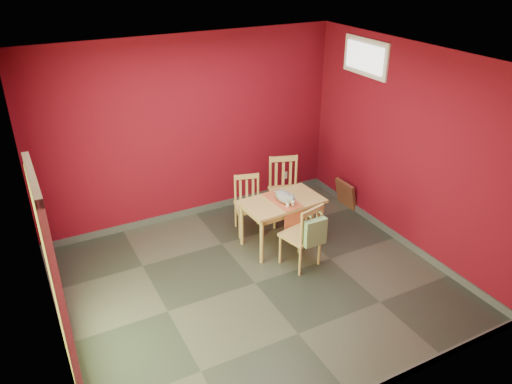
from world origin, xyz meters
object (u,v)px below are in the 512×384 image
dining_table (282,206)px  picture_frame (346,194)px  chair_far_right (285,190)px  tote_bag (315,232)px  chair_near (303,235)px  cat (284,195)px  chair_far_left (249,204)px

dining_table → picture_frame: dining_table is taller
chair_far_right → tote_bag: (-0.37, -1.34, 0.10)m
chair_near → cat: bearing=85.9°
chair_far_left → picture_frame: 1.69m
chair_far_left → chair_near: 1.13m
chair_near → cat: chair_near is taller
chair_near → tote_bag: (0.03, -0.21, 0.14)m
chair_far_left → tote_bag: 1.35m
dining_table → chair_near: 0.59m
chair_far_left → chair_near: size_ratio=0.93×
chair_far_right → tote_bag: chair_far_right is taller
chair_near → picture_frame: 1.82m
dining_table → chair_near: chair_near is taller
chair_far_right → chair_near: 1.20m
dining_table → tote_bag: size_ratio=2.65×
dining_table → picture_frame: (1.44, 0.46, -0.37)m
tote_bag → picture_frame: 1.94m
cat → picture_frame: bearing=17.6°
chair_far_left → chair_far_right: (0.61, 0.02, 0.07)m
dining_table → cat: 0.19m
dining_table → chair_far_left: chair_far_left is taller
chair_far_left → chair_near: chair_near is taller
chair_near → chair_far_right: bearing=70.3°
chair_far_left → tote_bag: tote_bag is taller
cat → dining_table: bearing=101.4°
tote_bag → picture_frame: tote_bag is taller
chair_far_right → chair_near: chair_far_right is taller
chair_far_right → cat: (-0.36, -0.58, 0.27)m
chair_far_right → tote_bag: bearing=-105.5°
chair_far_right → cat: bearing=-122.0°
picture_frame → chair_far_right: bearing=175.2°
chair_far_left → tote_bag: (0.24, -1.32, 0.17)m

